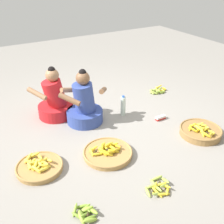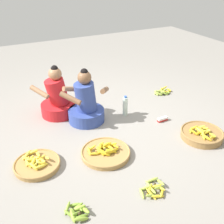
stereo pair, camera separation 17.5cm
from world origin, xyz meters
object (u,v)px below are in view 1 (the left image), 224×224
vendor_woman_behind (55,101)px  vendor_woman_front (84,106)px  banana_basket_mid_left (201,131)px  packet_carton_stack (161,118)px  loose_bananas_front_left (86,213)px  water_bottle (123,106)px  banana_basket_back_left (108,152)px  loose_bananas_front_right (158,91)px  banana_basket_back_center (39,167)px  loose_bananas_back_right (159,187)px

vendor_woman_behind → vendor_woman_front: bearing=-51.0°
banana_basket_mid_left → packet_carton_stack: bearing=109.2°
loose_bananas_front_left → water_bottle: water_bottle is taller
vendor_woman_front → banana_basket_back_left: 0.89m
banana_basket_back_left → banana_basket_mid_left: bearing=-10.5°
banana_basket_back_left → water_bottle: bearing=47.5°
vendor_woman_behind → banana_basket_mid_left: 2.10m
banana_basket_mid_left → loose_bananas_front_right: (0.36, 1.37, -0.03)m
loose_bananas_front_right → banana_basket_back_center: bearing=-158.5°
vendor_woman_front → loose_bananas_front_right: (1.55, 0.27, -0.23)m
banana_basket_mid_left → loose_bananas_back_right: 1.22m
loose_bananas_back_right → loose_bananas_front_left: bearing=174.5°
loose_bananas_front_left → banana_basket_mid_left: bearing=12.8°
loose_bananas_front_left → banana_basket_back_left: bearing=47.8°
loose_bananas_front_left → loose_bananas_back_right: (0.79, -0.08, -0.00)m
banana_basket_back_left → vendor_woman_behind: bearing=99.1°
loose_bananas_front_left → water_bottle: 1.92m
banana_basket_back_left → water_bottle: 1.02m
banana_basket_mid_left → loose_bananas_front_left: banana_basket_mid_left is taller
banana_basket_back_left → loose_bananas_front_right: banana_basket_back_left is taller
banana_basket_mid_left → packet_carton_stack: banana_basket_mid_left is taller
vendor_woman_behind → water_bottle: size_ratio=2.45×
loose_bananas_front_left → loose_bananas_front_right: size_ratio=0.71×
banana_basket_back_center → water_bottle: (1.47, 0.59, 0.11)m
vendor_woman_front → water_bottle: bearing=-10.6°
banana_basket_back_center → packet_carton_stack: (1.88, 0.18, -0.01)m
loose_bananas_back_right → vendor_woman_behind: bearing=100.8°
water_bottle → packet_carton_stack: bearing=-45.0°
banana_basket_back_left → loose_bananas_back_right: size_ratio=1.94×
banana_basket_mid_left → vendor_woman_front: bearing=137.3°
vendor_woman_front → loose_bananas_front_left: vendor_woman_front is taller
vendor_woman_front → banana_basket_back_center: size_ratio=1.52×
banana_basket_back_left → loose_bananas_front_right: size_ratio=1.62×
loose_bananas_back_right → packet_carton_stack: (0.91, 1.09, 0.00)m
banana_basket_mid_left → loose_bananas_front_right: bearing=75.2°
loose_bananas_front_left → water_bottle: size_ratio=0.82×
banana_basket_mid_left → water_bottle: bearing=121.5°
banana_basket_back_center → vendor_woman_behind: bearing=61.0°
vendor_woman_front → vendor_woman_behind: size_ratio=1.03×
banana_basket_mid_left → loose_bananas_back_right: size_ratio=1.81×
banana_basket_back_left → loose_bananas_front_left: 0.90m
vendor_woman_behind → packet_carton_stack: 1.58m
banana_basket_back_left → packet_carton_stack: 1.14m
vendor_woman_front → loose_bananas_front_left: bearing=-115.0°
vendor_woman_behind → banana_basket_mid_left: (1.49, -1.47, -0.19)m
loose_bananas_back_right → packet_carton_stack: 1.42m
packet_carton_stack → loose_bananas_front_right: bearing=54.1°
vendor_woman_behind → packet_carton_stack: (1.29, -0.88, -0.22)m
banana_basket_mid_left → loose_bananas_front_right: banana_basket_mid_left is taller
banana_basket_mid_left → loose_bananas_back_right: bearing=-155.5°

